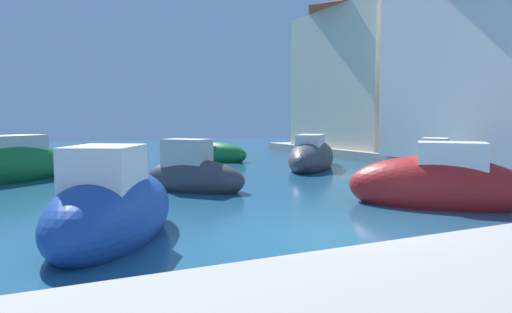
# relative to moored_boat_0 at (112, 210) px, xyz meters

# --- Properties ---
(ground) EXTENTS (80.00, 80.00, 0.00)m
(ground) POSITION_rel_moored_boat_0_xyz_m (3.48, -1.74, -0.52)
(ground) COLOR #1E5170
(quay_promenade) EXTENTS (44.00, 32.00, 0.50)m
(quay_promenade) POSITION_rel_moored_boat_0_xyz_m (7.80, -2.11, -0.27)
(quay_promenade) COLOR #ADA89E
(quay_promenade) RESTS_ON ground
(moored_boat_0) EXTENTS (3.62, 4.58, 2.07)m
(moored_boat_0) POSITION_rel_moored_boat_0_xyz_m (0.00, 0.00, 0.00)
(moored_boat_0) COLOR #1E479E
(moored_boat_0) RESTS_ON ground
(moored_boat_2) EXTENTS (5.16, 4.63, 1.98)m
(moored_boat_2) POSITION_rel_moored_boat_0_xyz_m (-2.20, 9.79, 0.03)
(moored_boat_2) COLOR #197233
(moored_boat_2) RESTS_ON ground
(moored_boat_3) EXTENTS (3.33, 3.75, 1.26)m
(moored_boat_3) POSITION_rel_moored_boat_0_xyz_m (7.10, 13.82, -0.17)
(moored_boat_3) COLOR #197233
(moored_boat_3) RESTS_ON ground
(moored_boat_4) EXTENTS (5.13, 5.54, 1.84)m
(moored_boat_4) POSITION_rel_moored_boat_0_xyz_m (9.82, 8.89, -0.03)
(moored_boat_4) COLOR #3F3F47
(moored_boat_4) RESTS_ON ground
(moored_boat_5) EXTENTS (4.32, 4.32, 1.96)m
(moored_boat_5) POSITION_rel_moored_boat_0_xyz_m (7.86, -0.09, -0.01)
(moored_boat_5) COLOR #B21E1E
(moored_boat_5) RESTS_ON ground
(moored_boat_6) EXTENTS (3.18, 2.90, 1.75)m
(moored_boat_6) POSITION_rel_moored_boat_0_xyz_m (11.10, 3.14, -0.09)
(moored_boat_6) COLOR white
(moored_boat_6) RESTS_ON ground
(moored_boat_7) EXTENTS (3.20, 3.38, 1.83)m
(moored_boat_7) POSITION_rel_moored_boat_0_xyz_m (3.12, 4.92, -0.06)
(moored_boat_7) COLOR #3F3F47
(moored_boat_7) RESTS_ON ground
(waterfront_building_annex) EXTENTS (5.43, 8.75, 8.76)m
(waterfront_building_annex) POSITION_rel_moored_boat_0_xyz_m (16.48, 13.85, 4.41)
(waterfront_building_annex) COLOR beige
(waterfront_building_annex) RESTS_ON quay_promenade
(quayside_tree) EXTENTS (2.60, 2.60, 3.88)m
(quayside_tree) POSITION_rel_moored_boat_0_xyz_m (17.57, 7.19, 2.55)
(quayside_tree) COLOR brown
(quayside_tree) RESTS_ON quay_promenade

